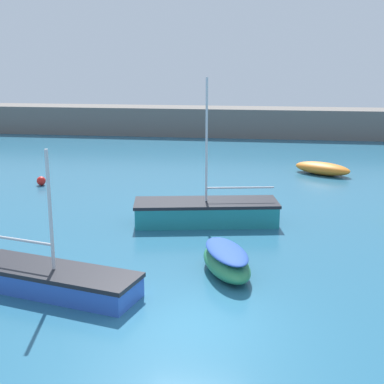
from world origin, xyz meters
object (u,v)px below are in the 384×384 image
sailboat_twin_hulled (55,280)px  sailboat_tall_mast (206,212)px  rowboat_blue_near (322,168)px  rowboat_with_red_cover (226,261)px  mooring_buoy_red (41,181)px

sailboat_twin_hulled → sailboat_tall_mast: (3.43, 6.96, 0.11)m
sailboat_twin_hulled → sailboat_tall_mast: bearing=77.5°
rowboat_blue_near → sailboat_tall_mast: 11.39m
sailboat_twin_hulled → rowboat_blue_near: sailboat_twin_hulled is taller
rowboat_with_red_cover → sailboat_twin_hulled: bearing=90.8°
rowboat_blue_near → mooring_buoy_red: size_ratio=7.55×
sailboat_twin_hulled → mooring_buoy_red: 13.51m
rowboat_with_red_cover → sailboat_tall_mast: sailboat_tall_mast is taller
rowboat_blue_near → mooring_buoy_red: bearing=49.4°
sailboat_twin_hulled → sailboat_tall_mast: 7.76m
sailboat_twin_hulled → rowboat_with_red_cover: 5.02m
sailboat_twin_hulled → rowboat_with_red_cover: size_ratio=1.75×
rowboat_with_red_cover → sailboat_tall_mast: bearing=-8.7°
rowboat_blue_near → rowboat_with_red_cover: bearing=105.7°
rowboat_with_red_cover → mooring_buoy_red: (-10.34, 10.28, -0.20)m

